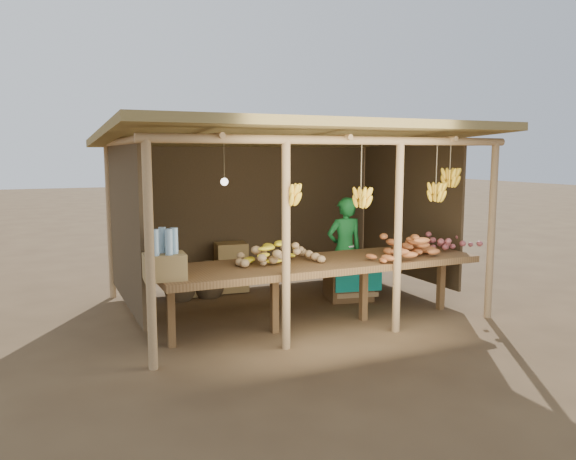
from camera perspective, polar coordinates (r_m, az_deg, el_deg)
name	(u,v)px	position (r m, az deg, el deg)	size (l,w,h in m)	color
ground	(288,307)	(7.68, 0.00, -7.78)	(60.00, 60.00, 0.00)	brown
stall_structure	(292,165)	(7.40, 0.46, 6.66)	(4.70, 3.50, 2.43)	tan
counter	(321,266)	(6.68, 3.36, -3.65)	(3.90, 1.05, 0.80)	brown
potato_heap	(276,247)	(6.51, -1.18, -1.76)	(0.94, 0.56, 0.36)	#A58255
sweet_potato_heap	(401,243)	(6.95, 11.37, -1.33)	(0.98, 0.59, 0.36)	#BA6330
onion_heap	(449,236)	(7.70, 16.01, -0.61)	(0.85, 0.51, 0.36)	#AB5357
banana_pile	(271,249)	(6.45, -1.74, -1.91)	(0.67, 0.40, 0.35)	yellow
tomato_basin	(153,261)	(6.40, -13.58, -3.04)	(0.39, 0.39, 0.20)	navy
bottle_box	(164,260)	(5.78, -12.45, -2.97)	(0.44, 0.36, 0.52)	olive
vendor	(345,249)	(7.88, 5.76, -1.98)	(0.53, 0.35, 1.46)	#166729
tarp_crate	(348,276)	(8.05, 6.16, -4.70)	(0.77, 0.70, 0.80)	brown
carton_stack	(221,272)	(8.40, -6.85, -4.24)	(0.98, 0.39, 0.73)	olive
burlap_sacks	(194,279)	(8.17, -9.50, -4.97)	(0.89, 0.47, 0.63)	#483721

